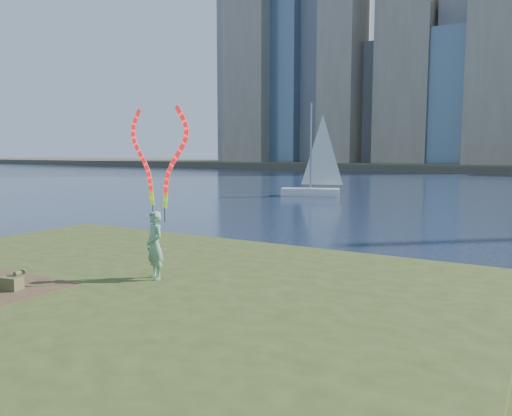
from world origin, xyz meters
The scene contains 6 objects.
ground centered at (0.00, 0.00, 0.00)m, with size 320.00×320.00×0.00m, color #18243D.
grassy_knoll centered at (0.00, -2.30, 0.34)m, with size 20.00×18.00×0.80m.
far_shore centered at (0.00, 95.00, 0.60)m, with size 320.00×40.00×1.20m, color #464233.
woman_with_ribbons centered at (0.37, -0.58, 2.27)m, with size 1.81×0.79×3.82m.
canvas_bag centered at (-1.39, -2.65, 0.95)m, with size 0.41×0.47×0.35m.
sailboat centered at (-8.49, 27.00, 1.22)m, with size 4.65×2.90×7.12m.
Camera 1 is at (7.28, -8.21, 3.42)m, focal length 35.00 mm.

